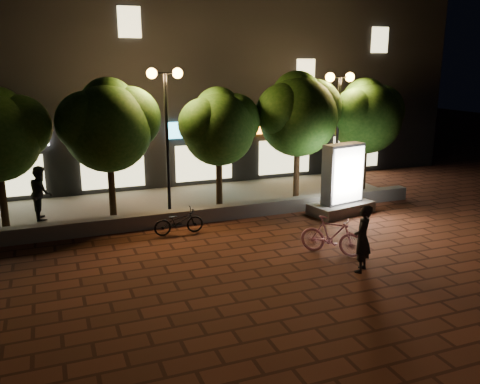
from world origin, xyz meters
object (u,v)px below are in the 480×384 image
tree_far_right (367,114)px  street_lamp_left (166,104)px  street_lamp_right (339,103)px  pedestrian (41,193)px  tree_right (299,112)px  tree_mid (219,124)px  scooter_parked (179,221)px  rider (362,239)px  tree_left (109,123)px  ad_kiosk (342,186)px  scooter_pink (332,236)px

tree_far_right → street_lamp_left: (-8.55, -0.26, 0.66)m
street_lamp_right → pedestrian: street_lamp_right is taller
tree_right → tree_mid: bearing=-180.0°
scooter_parked → street_lamp_right: bearing=-73.7°
scooter_parked → tree_right: bearing=-66.9°
rider → pedestrian: size_ratio=0.97×
street_lamp_right → tree_left: bearing=178.3°
scooter_parked → ad_kiosk: bearing=-89.8°
tree_left → street_lamp_right: size_ratio=0.98×
street_lamp_right → street_lamp_left: bearing=180.0°
scooter_pink → street_lamp_right: bearing=14.3°
tree_mid → street_lamp_left: 2.22m
street_lamp_left → pedestrian: 5.35m
street_lamp_left → scooter_parked: size_ratio=3.17×
rider → ad_kiosk: bearing=-158.2°
tree_left → pedestrian: 3.46m
tree_far_right → street_lamp_left: street_lamp_left is taller
pedestrian → scooter_parked: bearing=-130.0°
tree_far_right → scooter_pink: bearing=-131.1°
tree_left → tree_far_right: bearing=-0.0°
tree_mid → tree_far_right: (6.50, 0.00, 0.15)m
scooter_parked → tree_left: bearing=34.3°
tree_mid → street_lamp_right: 5.00m
scooter_parked → scooter_pink: bearing=-132.7°
rider → scooter_parked: rider is taller
tree_right → rider: size_ratio=2.75×
street_lamp_left → ad_kiosk: size_ratio=1.99×
tree_far_right → street_lamp_right: (-1.55, -0.26, 0.53)m
tree_mid → pedestrian: size_ratio=2.36×
scooter_pink → scooter_parked: 4.99m
tree_right → scooter_parked: tree_right is taller
tree_mid → scooter_pink: size_ratio=2.40×
tree_mid → scooter_pink: (1.44, -5.80, -2.65)m
tree_right → street_lamp_right: (1.64, -0.26, 0.33)m
tree_right → scooter_parked: 6.86m
street_lamp_left → scooter_pink: size_ratio=2.77×
tree_left → rider: size_ratio=2.66×
ad_kiosk → tree_left: bearing=163.4°
tree_right → pedestrian: tree_right is taller
scooter_pink → street_lamp_left: bearing=78.9°
ad_kiosk → pedestrian: 10.75m
ad_kiosk → scooter_parked: bearing=-179.1°
ad_kiosk → rider: size_ratio=1.42×
tree_left → street_lamp_right: 8.96m
tree_left → scooter_pink: 8.45m
tree_far_right → rider: (-4.98, -7.16, -2.45)m
ad_kiosk → pedestrian: ad_kiosk is taller
ad_kiosk → tree_right: bearing=104.9°
tree_mid → street_lamp_left: street_lamp_left is taller
rider → pedestrian: bearing=-86.1°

